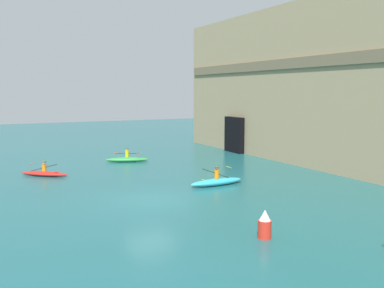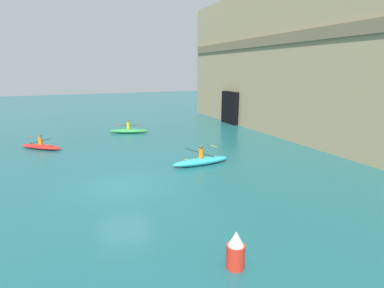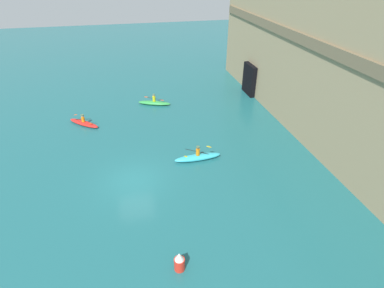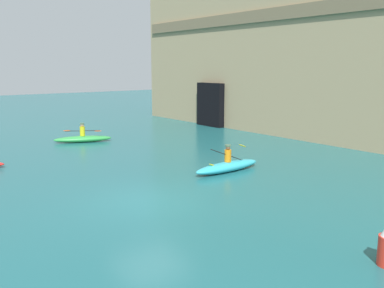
{
  "view_description": "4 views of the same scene",
  "coord_description": "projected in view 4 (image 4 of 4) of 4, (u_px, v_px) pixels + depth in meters",
  "views": [
    {
      "loc": [
        20.58,
        -8.05,
        5.71
      ],
      "look_at": [
        -3.48,
        4.26,
        2.36
      ],
      "focal_mm": 40.0,
      "sensor_mm": 36.0,
      "label": 1
    },
    {
      "loc": [
        13.88,
        -2.27,
        5.5
      ],
      "look_at": [
        -3.55,
        5.24,
        0.77
      ],
      "focal_mm": 28.0,
      "sensor_mm": 36.0,
      "label": 2
    },
    {
      "loc": [
        16.76,
        0.36,
        13.06
      ],
      "look_at": [
        -1.83,
        4.55,
        1.25
      ],
      "focal_mm": 28.0,
      "sensor_mm": 36.0,
      "label": 3
    },
    {
      "loc": [
        12.1,
        -7.47,
        4.57
      ],
      "look_at": [
        -1.93,
        3.29,
        1.34
      ],
      "focal_mm": 40.0,
      "sensor_mm": 36.0,
      "label": 4
    }
  ],
  "objects": [
    {
      "name": "ground_plane",
      "position": [
        150.0,
        201.0,
        14.74
      ],
      "size": [
        120.0,
        120.0,
        0.0
      ],
      "primitive_type": "plane",
      "color": "#1E6066"
    },
    {
      "name": "kayak_green",
      "position": [
        83.0,
        138.0,
        26.04
      ],
      "size": [
        1.98,
        3.48,
        1.18
      ],
      "rotation": [
        0.0,
        0.0,
        1.2
      ],
      "color": "green",
      "rests_on": "ground"
    },
    {
      "name": "kayak_cyan",
      "position": [
        228.0,
        166.0,
        18.79
      ],
      "size": [
        0.89,
        3.62,
        1.19
      ],
      "rotation": [
        0.0,
        0.0,
        4.75
      ],
      "color": "#33B2C6",
      "rests_on": "ground"
    }
  ]
}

